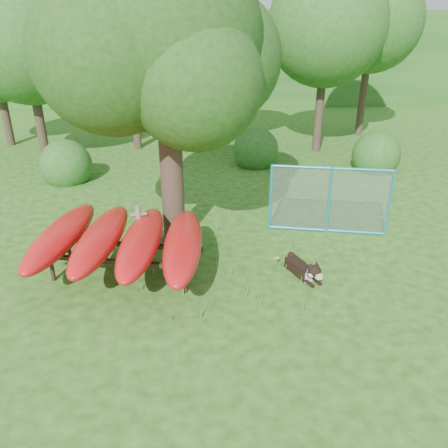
{
  "coord_description": "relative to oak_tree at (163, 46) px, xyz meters",
  "views": [
    {
      "loc": [
        -0.42,
        -7.82,
        5.14
      ],
      "look_at": [
        0.2,
        1.2,
        1.0
      ],
      "focal_mm": 35.0,
      "sensor_mm": 36.0,
      "label": 1
    }
  ],
  "objects": [
    {
      "name": "bg_tree_e",
      "position": [
        9.04,
        11.52,
        0.52
      ],
      "size": [
        4.6,
        4.6,
        7.55
      ],
      "color": "#33251C",
      "rests_on": "ground"
    },
    {
      "name": "wildflower_clump",
      "position": [
        2.45,
        -1.56,
        -4.5
      ],
      "size": [
        0.12,
        0.11,
        0.26
      ],
      "rotation": [
        0.0,
        0.0,
        0.01
      ],
      "color": "#3F842B",
      "rests_on": "ground"
    },
    {
      "name": "fence_section",
      "position": [
        4.12,
        0.19,
        -3.78
      ],
      "size": [
        3.1,
        0.75,
        3.07
      ],
      "rotation": [
        0.0,
        0.0,
        -0.21
      ],
      "color": "teal",
      "rests_on": "ground"
    },
    {
      "name": "shrub_mid",
      "position": [
        3.04,
        6.52,
        -4.71
      ],
      "size": [
        1.8,
        1.8,
        1.8
      ],
      "primitive_type": "sphere",
      "color": "#21541B",
      "rests_on": "ground"
    },
    {
      "name": "bg_tree_b",
      "position": [
        -1.96,
        9.52,
        0.9
      ],
      "size": [
        5.2,
        5.2,
        8.22
      ],
      "color": "#33251C",
      "rests_on": "ground"
    },
    {
      "name": "shrub_right",
      "position": [
        7.54,
        5.52,
        -4.71
      ],
      "size": [
        1.8,
        1.8,
        1.8
      ],
      "primitive_type": "sphere",
      "color": "#21541B",
      "rests_on": "ground"
    },
    {
      "name": "bg_tree_c",
      "position": [
        2.54,
        10.52,
        -0.6
      ],
      "size": [
        4.0,
        4.0,
        6.12
      ],
      "color": "#33251C",
      "rests_on": "ground"
    },
    {
      "name": "oak_tree",
      "position": [
        0.0,
        0.0,
        0.0
      ],
      "size": [
        5.44,
        4.73,
        7.06
      ],
      "rotation": [
        0.0,
        0.0,
        0.19
      ],
      "color": "#33251C",
      "rests_on": "ground"
    },
    {
      "name": "bg_tree_a",
      "position": [
        -5.46,
        7.52,
        -0.22
      ],
      "size": [
        4.4,
        4.4,
        6.7
      ],
      "color": "#33251C",
      "rests_on": "ground"
    },
    {
      "name": "wooden_post",
      "position": [
        -0.7,
        -1.1,
        -3.95
      ],
      "size": [
        0.39,
        0.17,
        1.43
      ],
      "rotation": [
        0.0,
        0.0,
        0.26
      ],
      "color": "#655D4C",
      "rests_on": "ground"
    },
    {
      "name": "kayak_rack",
      "position": [
        -1.02,
        -1.76,
        -3.8
      ],
      "size": [
        3.83,
        4.11,
        1.19
      ],
      "rotation": [
        0.0,
        0.0,
        -0.22
      ],
      "color": "black",
      "rests_on": "ground"
    },
    {
      "name": "ground",
      "position": [
        1.04,
        -2.48,
        -4.71
      ],
      "size": [
        80.0,
        80.0,
        0.0
      ],
      "primitive_type": "plane",
      "color": "#1E4E0F",
      "rests_on": "ground"
    },
    {
      "name": "shrub_left",
      "position": [
        -3.96,
        5.02,
        -4.71
      ],
      "size": [
        1.8,
        1.8,
        1.8
      ],
      "primitive_type": "sphere",
      "color": "#21541B",
      "rests_on": "ground"
    },
    {
      "name": "husky_dog",
      "position": [
        2.98,
        -2.07,
        -4.51
      ],
      "size": [
        0.66,
        1.21,
        0.56
      ],
      "rotation": [
        0.0,
        0.0,
        0.39
      ],
      "color": "black",
      "rests_on": "ground"
    },
    {
      "name": "wooded_hillside",
      "position": [
        1.04,
        25.52,
        -1.71
      ],
      "size": [
        80.0,
        12.0,
        6.0
      ],
      "primitive_type": "cube",
      "color": "#21541B",
      "rests_on": "ground"
    },
    {
      "name": "bg_tree_d",
      "position": [
        6.04,
        8.52,
        0.38
      ],
      "size": [
        4.8,
        4.8,
        7.5
      ],
      "color": "#33251C",
      "rests_on": "ground"
    }
  ]
}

